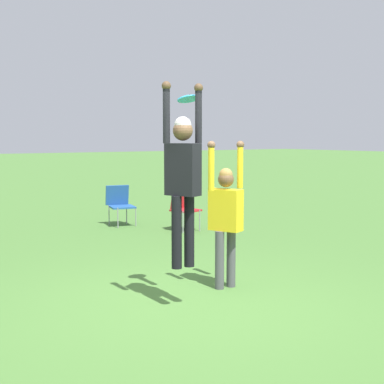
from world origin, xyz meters
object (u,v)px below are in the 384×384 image
person_jumping (183,171)px  camping_chair_1 (120,202)px  person_defending (226,212)px  frisbee (188,99)px  camping_chair_2 (183,207)px

person_jumping → camping_chair_1: (2.06, 5.74, -1.09)m
person_defending → camping_chair_1: 5.51m
frisbee → person_jumping: bearing=-135.5°
camping_chair_1 → frisbee: bearing=84.9°
camping_chair_1 → camping_chair_2: camping_chair_1 is taller
frisbee → camping_chair_2: frisbee is taller
frisbee → camping_chair_1: frisbee is taller
camping_chair_1 → camping_chair_2: (0.82, -1.37, -0.02)m
camping_chair_1 → person_jumping: bearing=83.6°
person_jumping → camping_chair_2: person_jumping is taller
person_jumping → camping_chair_1: size_ratio=2.36×
camping_chair_1 → camping_chair_2: bearing=134.5°
frisbee → camping_chair_2: bearing=57.3°
person_defending → frisbee: bearing=-99.8°
person_defending → person_jumping: bearing=-90.0°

